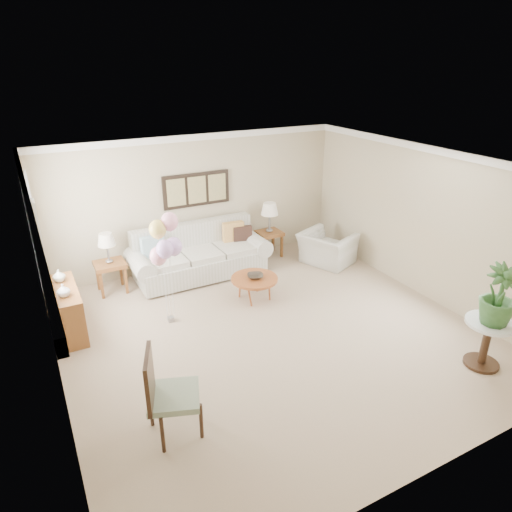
# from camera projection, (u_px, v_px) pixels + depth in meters

# --- Properties ---
(ground_plane) EXTENTS (6.00, 6.00, 0.00)m
(ground_plane) POSITION_uv_depth(u_px,v_px,m) (271.00, 333.00, 7.03)
(ground_plane) COLOR tan
(room_shell) EXTENTS (6.04, 6.04, 2.60)m
(room_shell) POSITION_uv_depth(u_px,v_px,m) (263.00, 233.00, 6.41)
(room_shell) COLOR #B9B097
(room_shell) RESTS_ON ground
(wall_art_triptych) EXTENTS (1.35, 0.06, 0.65)m
(wall_art_triptych) POSITION_uv_depth(u_px,v_px,m) (197.00, 190.00, 8.81)
(wall_art_triptych) COLOR black
(wall_art_triptych) RESTS_ON ground
(sofa) EXTENTS (2.67, 1.02, 0.98)m
(sofa) POSITION_uv_depth(u_px,v_px,m) (199.00, 256.00, 8.76)
(sofa) COLOR beige
(sofa) RESTS_ON ground
(end_table_left) EXTENTS (0.53, 0.48, 0.57)m
(end_table_left) POSITION_uv_depth(u_px,v_px,m) (110.00, 267.00, 8.08)
(end_table_left) COLOR brown
(end_table_left) RESTS_ON ground
(end_table_right) EXTENTS (0.50, 0.45, 0.55)m
(end_table_right) POSITION_uv_depth(u_px,v_px,m) (269.00, 235.00, 9.59)
(end_table_right) COLOR brown
(end_table_right) RESTS_ON ground
(lamp_left) EXTENTS (0.31, 0.31, 0.55)m
(lamp_left) POSITION_uv_depth(u_px,v_px,m) (106.00, 240.00, 7.88)
(lamp_left) COLOR gray
(lamp_left) RESTS_ON end_table_left
(lamp_right) EXTENTS (0.35, 0.35, 0.63)m
(lamp_right) POSITION_uv_depth(u_px,v_px,m) (270.00, 210.00, 9.36)
(lamp_right) COLOR gray
(lamp_right) RESTS_ON end_table_right
(coffee_table) EXTENTS (0.81, 0.81, 0.41)m
(coffee_table) POSITION_uv_depth(u_px,v_px,m) (254.00, 279.00, 7.87)
(coffee_table) COLOR #A95A2B
(coffee_table) RESTS_ON ground
(decor_bowl) EXTENTS (0.36, 0.36, 0.07)m
(decor_bowl) POSITION_uv_depth(u_px,v_px,m) (255.00, 276.00, 7.83)
(decor_bowl) COLOR #312921
(decor_bowl) RESTS_ON coffee_table
(armchair) EXTENTS (1.17, 1.25, 0.65)m
(armchair) POSITION_uv_depth(u_px,v_px,m) (327.00, 248.00, 9.29)
(armchair) COLOR beige
(armchair) RESTS_ON ground
(side_table) EXTENTS (0.64, 0.64, 0.69)m
(side_table) POSITION_uv_depth(u_px,v_px,m) (488.00, 332.00, 6.10)
(side_table) COLOR silver
(side_table) RESTS_ON ground
(potted_plant) EXTENTS (0.56, 0.56, 0.82)m
(potted_plant) POSITION_uv_depth(u_px,v_px,m) (499.00, 295.00, 5.83)
(potted_plant) COLOR #274E22
(potted_plant) RESTS_ON side_table
(accent_chair) EXTENTS (0.70, 0.70, 1.12)m
(accent_chair) POSITION_uv_depth(u_px,v_px,m) (166.00, 392.00, 4.92)
(accent_chair) COLOR gray
(accent_chair) RESTS_ON ground
(credenza) EXTENTS (0.46, 1.20, 0.74)m
(credenza) POSITION_uv_depth(u_px,v_px,m) (65.00, 311.00, 6.92)
(credenza) COLOR brown
(credenza) RESTS_ON ground
(vase_white) EXTENTS (0.21, 0.21, 0.19)m
(vase_white) POSITION_uv_depth(u_px,v_px,m) (63.00, 290.00, 6.52)
(vase_white) COLOR silver
(vase_white) RESTS_ON credenza
(vase_sage) EXTENTS (0.19, 0.19, 0.19)m
(vase_sage) POSITION_uv_depth(u_px,v_px,m) (59.00, 276.00, 6.96)
(vase_sage) COLOR beige
(vase_sage) RESTS_ON credenza
(balloon_cluster) EXTENTS (0.51, 0.47, 1.79)m
(balloon_cluster) POSITION_uv_depth(u_px,v_px,m) (165.00, 241.00, 6.79)
(balloon_cluster) COLOR gray
(balloon_cluster) RESTS_ON ground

